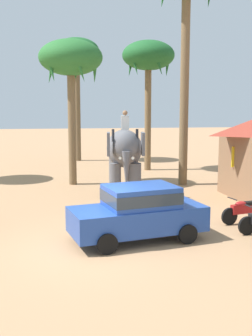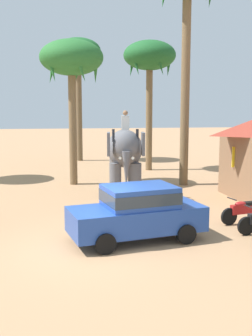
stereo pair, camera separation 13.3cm
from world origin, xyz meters
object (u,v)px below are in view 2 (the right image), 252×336
car_sedan_foreground (138,211)px  palm_tree_far_back (150,59)px  motorcycle_far_in_row (244,210)px  elephant_with_mahout (125,152)px  palm_tree_left_of_road (78,55)px  signboard_yellow (243,161)px  palm_tree_leaning_seaward (72,61)px

car_sedan_foreground → palm_tree_far_back: palm_tree_far_back is taller
motorcycle_far_in_row → elephant_with_mahout: bearing=125.1°
palm_tree_left_of_road → signboard_yellow: bearing=-63.6°
car_sedan_foreground → palm_tree_leaning_seaward: bearing=100.9°
palm_tree_leaning_seaward → signboard_yellow: size_ratio=3.06×
elephant_with_mahout → palm_tree_left_of_road: (-1.71, 12.52, 5.60)m
car_sedan_foreground → motorcycle_far_in_row: car_sedan_foreground is taller
palm_tree_far_back → palm_tree_leaning_seaward: palm_tree_far_back is taller
elephant_with_mahout → car_sedan_foreground: bearing=-94.0°
palm_tree_far_back → palm_tree_left_of_road: bearing=129.5°
signboard_yellow → motorcycle_far_in_row: bearing=-111.7°
signboard_yellow → palm_tree_left_of_road: bearing=116.4°
palm_tree_far_back → signboard_yellow: palm_tree_far_back is taller
car_sedan_foreground → palm_tree_left_of_road: bearing=93.8°
palm_tree_far_back → car_sedan_foreground: bearing=-102.0°
palm_tree_far_back → signboard_yellow: 10.34m
motorcycle_far_in_row → palm_tree_left_of_road: 19.66m
elephant_with_mahout → palm_tree_leaning_seaward: palm_tree_leaning_seaward is taller
car_sedan_foreground → palm_tree_leaning_seaward: palm_tree_leaning_seaward is taller
motorcycle_far_in_row → palm_tree_left_of_road: size_ratio=0.20×
palm_tree_leaning_seaward → elephant_with_mahout: bearing=-54.5°
car_sedan_foreground → palm_tree_leaning_seaward: (-1.83, 9.56, 5.33)m
palm_tree_far_back → palm_tree_leaning_seaward: 6.41m
palm_tree_left_of_road → palm_tree_leaning_seaward: (-0.57, -9.33, -1.33)m
palm_tree_left_of_road → motorcycle_far_in_row: bearing=-73.3°
elephant_with_mahout → palm_tree_far_back: (2.49, 7.43, 4.86)m
palm_tree_far_back → signboard_yellow: bearing=-73.1°
elephant_with_mahout → palm_tree_left_of_road: 13.82m
palm_tree_leaning_seaward → motorcycle_far_in_row: bearing=-54.7°
car_sedan_foreground → signboard_yellow: 7.65m
car_sedan_foreground → palm_tree_left_of_road: size_ratio=0.50×
elephant_with_mahout → palm_tree_left_of_road: size_ratio=0.45×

